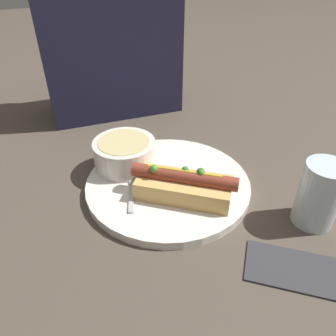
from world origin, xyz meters
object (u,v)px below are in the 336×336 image
(drinking_glass, at_px, (319,195))
(seated_diner, at_px, (108,25))
(soup_bowl, at_px, (125,152))
(spoon, at_px, (132,173))
(hot_dog, at_px, (184,185))

(drinking_glass, xyz_separation_m, seated_diner, (-0.20, 0.52, 0.15))
(soup_bowl, bearing_deg, spoon, -86.28)
(hot_dog, bearing_deg, drinking_glass, 2.51)
(hot_dog, bearing_deg, soup_bowl, 153.78)
(hot_dog, relative_size, spoon, 1.16)
(soup_bowl, distance_m, spoon, 0.04)
(hot_dog, xyz_separation_m, drinking_glass, (0.18, -0.11, 0.02))
(spoon, bearing_deg, seated_diner, 8.28)
(soup_bowl, height_order, seated_diner, seated_diner)
(spoon, bearing_deg, soup_bowl, 19.60)
(hot_dog, bearing_deg, seated_diner, 127.93)
(spoon, relative_size, drinking_glass, 1.33)
(spoon, height_order, drinking_glass, drinking_glass)
(spoon, relative_size, seated_diner, 0.30)
(soup_bowl, bearing_deg, drinking_glass, -43.60)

